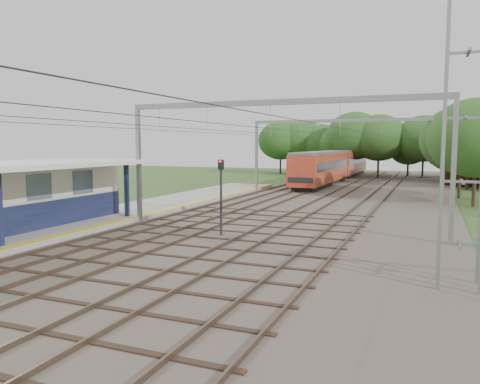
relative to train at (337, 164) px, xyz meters
The scene contains 10 objects.
ballast_bed 23.56m from the train, 78.94° to the right, with size 18.00×90.00×0.10m, color #473D33.
platform 39.70m from the train, 100.17° to the right, with size 5.00×52.00×0.35m, color gray.
yellow_stripe 39.36m from the train, 96.94° to the right, with size 0.45×52.00×0.01m, color yellow.
rail_tracks 23.20m from the train, 85.04° to the right, with size 11.80×88.00×0.15m.
catenary_system 28.22m from the train, 82.02° to the right, with size 17.22×88.00×7.00m.
lattice_pylon 46.89m from the train, 74.49° to the right, with size 1.30×1.30×12.00m.
tree_band 6.59m from the train, 43.30° to the left, with size 31.72×30.88×8.82m.
house_far 16.57m from the train, ahead, with size 8.00×6.12×8.66m.
train is the anchor object (origin of this frame).
signal_post 40.21m from the train, 87.36° to the right, with size 0.29×0.26×3.93m.
Camera 1 is at (11.11, -8.31, 4.66)m, focal length 35.00 mm.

